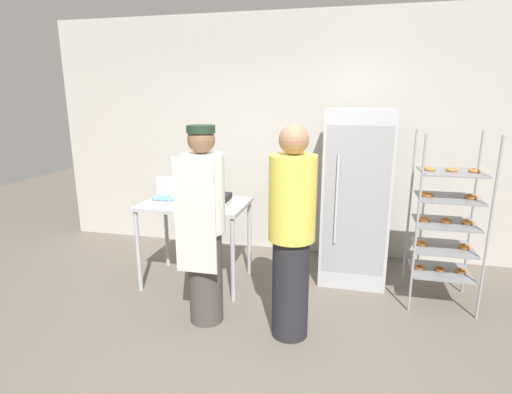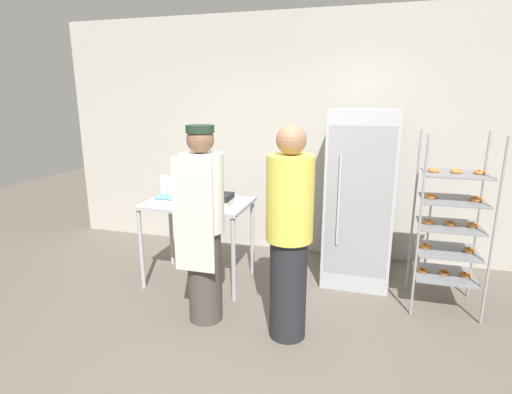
% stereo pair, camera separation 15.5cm
% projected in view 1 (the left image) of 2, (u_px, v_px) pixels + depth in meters
% --- Properties ---
extents(ground_plane, '(14.00, 14.00, 0.00)m').
position_uv_depth(ground_plane, '(250.00, 350.00, 3.19)').
color(ground_plane, '#6B6056').
extents(back_wall, '(6.40, 0.12, 2.96)m').
position_uv_depth(back_wall, '(294.00, 137.00, 5.01)').
color(back_wall, '#B7B2A8').
rests_on(back_wall, ground_plane).
extents(refrigerator, '(0.69, 0.78, 1.85)m').
position_uv_depth(refrigerator, '(355.00, 196.00, 4.30)').
color(refrigerator, '#ADAFB5').
rests_on(refrigerator, ground_plane).
extents(baking_rack, '(0.61, 0.54, 1.66)m').
position_uv_depth(baking_rack, '(446.00, 222.00, 3.75)').
color(baking_rack, '#93969B').
rests_on(baking_rack, ground_plane).
extents(prep_counter, '(1.09, 0.74, 0.90)m').
position_uv_depth(prep_counter, '(195.00, 212.00, 4.18)').
color(prep_counter, '#ADAFB5').
rests_on(prep_counter, ground_plane).
extents(donut_box, '(0.28, 0.22, 0.26)m').
position_uv_depth(donut_box, '(165.00, 199.00, 4.09)').
color(donut_box, silver).
rests_on(donut_box, prep_counter).
extents(blender_pitcher, '(0.13, 0.13, 0.27)m').
position_uv_depth(blender_pitcher, '(184.00, 188.00, 4.27)').
color(blender_pitcher, black).
rests_on(blender_pitcher, prep_counter).
extents(binder_stack, '(0.31, 0.26, 0.12)m').
position_uv_depth(binder_stack, '(215.00, 200.00, 4.02)').
color(binder_stack, silver).
rests_on(binder_stack, prep_counter).
extents(person_baker, '(0.37, 0.39, 1.74)m').
position_uv_depth(person_baker, '(204.00, 224.00, 3.41)').
color(person_baker, '#47423D').
rests_on(person_baker, ground_plane).
extents(person_customer, '(0.38, 0.38, 1.77)m').
position_uv_depth(person_customer, '(292.00, 234.00, 3.19)').
color(person_customer, '#232328').
rests_on(person_customer, ground_plane).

